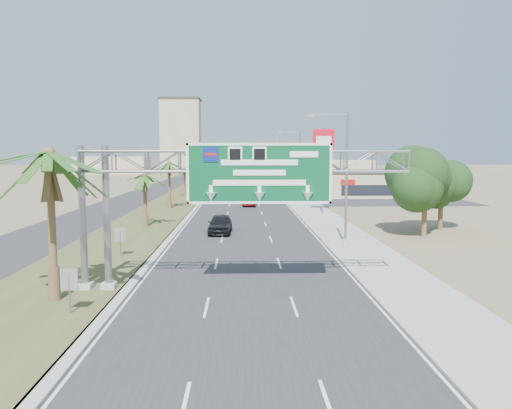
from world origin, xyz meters
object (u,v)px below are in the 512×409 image
Objects in this scene: car_left_lane at (220,224)px; pole_sign_red_near at (323,146)px; store_building at (378,184)px; pole_sign_red_far at (315,156)px; signal_mast at (273,166)px; car_mid_lane at (249,200)px; palm_near at (49,155)px; pole_sign_blue at (306,166)px; sign_gantry at (228,172)px; car_right_lane at (277,192)px; car_far at (234,185)px.

car_left_lane is 19.02m from pole_sign_red_near.
store_building is 11.33m from pole_sign_red_far.
signal_mast is at bearing 97.24° from pole_sign_red_near.
pole_sign_red_far is (14.06, 39.46, 5.77)m from car_left_lane.
store_building is 25.81m from car_mid_lane.
pole_sign_blue is at bearing 71.75° from palm_near.
store_building is 1.81× the size of pole_sign_red_near.
signal_mast reaches higher than store_building.
pole_sign_red_far is (11.11, 16.26, 5.78)m from car_mid_lane.
signal_mast is (14.37, 63.97, -2.08)m from palm_near.
palm_near is at bearing -99.80° from car_mid_lane.
signal_mast is 18.08m from store_building.
sign_gantry is at bearing -107.49° from pole_sign_red_near.
pole_sign_red_near is (8.31, -9.61, 7.08)m from car_mid_lane.
pole_sign_red_far is (12.86, 57.80, 0.55)m from sign_gantry.
car_right_lane is 1.26× the size of car_far.
sign_gantry is 8.41m from palm_near.
car_right_lane is at bearing -168.33° from pole_sign_blue.
car_left_lane is 1.07× the size of car_far.
pole_sign_red_near is at bearing -75.00° from car_far.
car_mid_lane is at bearing -112.71° from car_right_lane.
car_left_lane reaches higher than car_right_lane.
palm_near is 1.66× the size of car_mid_lane.
pole_sign_red_near reaches higher than car_mid_lane.
pole_sign_blue reaches higher than car_left_lane.
pole_sign_red_far reaches higher than car_right_lane.
sign_gantry is at bearing 13.32° from palm_near.
car_left_lane is (-7.44, -43.70, -4.02)m from signal_mast.
car_left_lane is at bearing -129.65° from pole_sign_red_near.
car_mid_lane is 15.44m from car_right_lane.
car_right_lane is (7.77, 37.87, -0.03)m from car_left_lane.
car_mid_lane is at bearing 84.47° from car_left_lane.
car_mid_lane is at bearing 130.84° from pole_sign_red_near.
pole_sign_red_near is 25.47m from pole_sign_blue.
car_far is at bearing 138.04° from store_building.
pole_sign_blue is at bearing 73.83° from car_left_lane.
palm_near is at bearing -102.66° from signal_mast.
store_building is 44.88m from car_left_lane.
pole_sign_red_near is at bearing -96.17° from pole_sign_red_far.
signal_mast is 2.26× the size of car_far.
car_left_lane is 59.27m from car_far.
pole_sign_red_near reaches higher than car_right_lane.
pole_sign_blue reaches higher than car_right_lane.
sign_gantry reaches higher than car_far.
car_mid_lane is at bearing -124.34° from pole_sign_red_far.
pole_sign_red_far reaches higher than signal_mast.
car_right_lane is (14.70, 58.14, -6.13)m from palm_near.
palm_near is 63.32m from pole_sign_red_far.
pole_sign_red_near is (10.96, -45.68, 7.24)m from car_far.
pole_sign_blue reaches higher than car_mid_lane.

